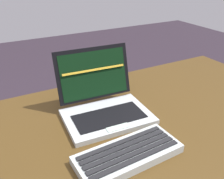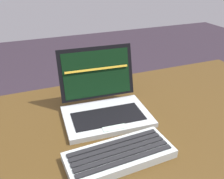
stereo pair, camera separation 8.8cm
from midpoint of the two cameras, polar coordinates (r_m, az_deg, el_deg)
The scene contains 3 objects.
desk at distance 0.93m, azimuth -3.38°, elevation -13.99°, with size 1.72×0.78×0.74m.
laptop_front at distance 0.92m, azimuth -4.75°, elevation -3.30°, with size 0.32×0.29×0.23m.
external_keyboard at distance 0.75m, azimuth 0.30°, elevation -14.73°, with size 0.32×0.14×0.03m.
Camera 1 is at (-0.33, -0.62, 1.26)m, focal length 39.73 mm.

